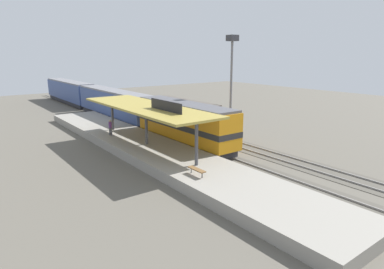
{
  "coord_description": "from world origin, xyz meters",
  "views": [
    {
      "loc": [
        -20.07,
        -27.95,
        9.59
      ],
      "look_at": [
        -1.38,
        -3.14,
        2.0
      ],
      "focal_mm": 31.05,
      "sensor_mm": 36.0,
      "label": 1
    }
  ],
  "objects": [
    {
      "name": "platform_bench",
      "position": [
        -6.0,
        -9.83,
        1.34
      ],
      "size": [
        0.44,
        1.7,
        0.5
      ],
      "color": "#333338",
      "rests_on": "platform"
    },
    {
      "name": "locomotive",
      "position": [
        0.0,
        0.06,
        2.41
      ],
      "size": [
        2.93,
        14.43,
        4.44
      ],
      "color": "#28282D",
      "rests_on": "track_near"
    },
    {
      "name": "track_near",
      "position": [
        0.0,
        0.0,
        0.03
      ],
      "size": [
        3.2,
        110.0,
        0.16
      ],
      "color": "#4E4941",
      "rests_on": "ground"
    },
    {
      "name": "station_canopy",
      "position": [
        -4.6,
        -0.09,
        4.53
      ],
      "size": [
        5.2,
        18.0,
        4.7
      ],
      "color": "#47474C",
      "rests_on": "platform"
    },
    {
      "name": "passenger_carriage_rear",
      "position": [
        0.0,
        38.86,
        2.31
      ],
      "size": [
        2.9,
        20.0,
        4.24
      ],
      "color": "#28282D",
      "rests_on": "track_near"
    },
    {
      "name": "platform",
      "position": [
        -4.6,
        0.0,
        0.45
      ],
      "size": [
        6.0,
        44.0,
        0.9
      ],
      "primitive_type": "cube",
      "color": "gray",
      "rests_on": "ground"
    },
    {
      "name": "passenger_carriage_front",
      "position": [
        0.0,
        18.06,
        2.31
      ],
      "size": [
        2.9,
        20.0,
        4.24
      ],
      "color": "#28282D",
      "rests_on": "track_near"
    },
    {
      "name": "light_mast",
      "position": [
        7.8,
        1.23,
        8.4
      ],
      "size": [
        1.1,
        1.1,
        11.7
      ],
      "color": "slate",
      "rests_on": "ground"
    },
    {
      "name": "ground_plane",
      "position": [
        2.0,
        0.0,
        0.0
      ],
      "size": [
        120.0,
        120.0,
        0.0
      ],
      "primitive_type": "plane",
      "color": "#5B564C"
    },
    {
      "name": "freight_car",
      "position": [
        4.6,
        6.63,
        1.97
      ],
      "size": [
        2.8,
        12.0,
        3.54
      ],
      "color": "#28282D",
      "rests_on": "track_far"
    },
    {
      "name": "person_waiting",
      "position": [
        -5.97,
        5.56,
        1.85
      ],
      "size": [
        0.34,
        0.34,
        1.71
      ],
      "color": "#4C4C51",
      "rests_on": "platform"
    },
    {
      "name": "track_far",
      "position": [
        4.6,
        0.0,
        0.03
      ],
      "size": [
        3.2,
        110.0,
        0.16
      ],
      "color": "#4E4941",
      "rests_on": "ground"
    }
  ]
}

